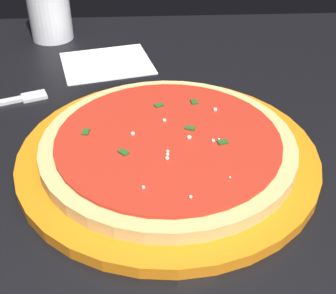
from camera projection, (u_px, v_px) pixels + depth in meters
restaurant_table at (178, 220)px, 0.67m from camera, size 0.85×0.95×0.73m
serving_plate at (168, 156)px, 0.56m from camera, size 0.36×0.36×0.01m
pizza at (168, 144)px, 0.55m from camera, size 0.31×0.31×0.02m
cup_tall_drink at (49, 6)px, 0.84m from camera, size 0.08×0.08×0.12m
napkin_folded_right at (107, 63)px, 0.79m from camera, size 0.17×0.16×0.00m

